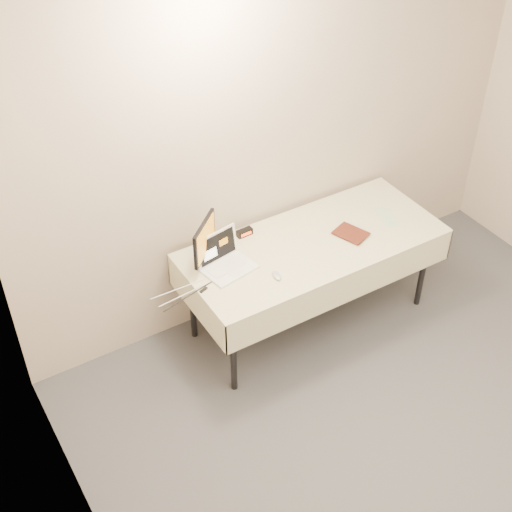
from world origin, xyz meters
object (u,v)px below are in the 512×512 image
laptop (224,260)px  monitor (205,241)px  table (313,249)px  book (346,228)px

laptop → monitor: size_ratio=1.05×
table → laptop: laptop is taller
table → monitor: bearing=167.7°
book → laptop: bearing=147.1°
table → monitor: 0.82m
table → laptop: size_ratio=5.03×
table → book: bearing=-26.7°
monitor → book: monitor is taller
table → laptop: (-0.66, 0.09, 0.12)m
table → book: book is taller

